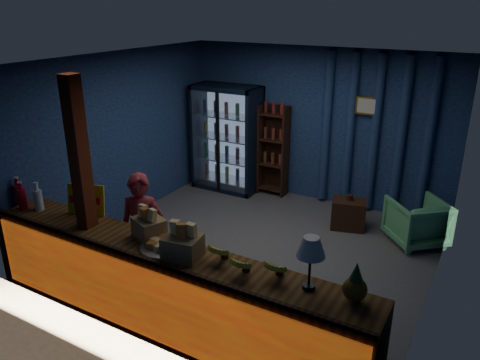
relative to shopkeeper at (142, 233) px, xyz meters
The scene contains 19 objects.
ground 1.74m from the shopkeeper, 62.93° to the left, with size 4.60×4.60×0.00m, color #515154.
room_walls 1.79m from the shopkeeper, 62.93° to the left, with size 4.60×4.60×4.60m.
counter 0.91m from the shopkeeper, 34.76° to the right, with size 4.40×0.57×0.99m.
support_post 0.82m from the shopkeeper, 123.91° to the right, with size 0.16×0.16×2.60m, color maroon.
beverage_cooler 3.44m from the shopkeeper, 104.00° to the left, with size 1.20×0.62×1.90m.
bottle_shelf 3.47m from the shopkeeper, 89.66° to the left, with size 0.50×0.28×1.60m.
curtain_folds 3.99m from the shopkeeper, 64.14° to the left, with size 1.74×0.14×2.50m.
framed_picture 3.98m from the shopkeeper, 65.87° to the left, with size 0.36×0.04×0.28m.
shopkeeper is the anchor object (origin of this frame).
green_chair 3.84m from the shopkeeper, 46.73° to the left, with size 0.71×0.73×0.66m, color #5FBE79.
side_table 3.25m from the shopkeeper, 59.42° to the left, with size 0.58×0.49×0.54m.
yellow_sign 0.75m from the shopkeeper, 154.46° to the right, with size 0.45×0.23×0.35m.
soda_bottles 1.47m from the shopkeeper, 159.46° to the right, with size 0.46×0.19×0.34m.
snack_box_left 1.17m from the shopkeeper, 27.79° to the right, with size 0.38×0.33×0.36m.
snack_box_centre 0.65m from the shopkeeper, 39.35° to the right, with size 0.40×0.37×0.34m.
pastry_tray 0.89m from the shopkeeper, 33.31° to the right, with size 0.49×0.49×0.08m.
banana_bunches 1.71m from the shopkeeper, 13.97° to the right, with size 0.85×0.32×0.18m.
table_lamp 2.35m from the shopkeeper, 10.24° to the right, with size 0.25×0.25×0.49m.
pineapple 2.68m from the shopkeeper, ahead, with size 0.20×0.20×0.35m.
Camera 1 is at (2.71, -5.07, 3.26)m, focal length 35.00 mm.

